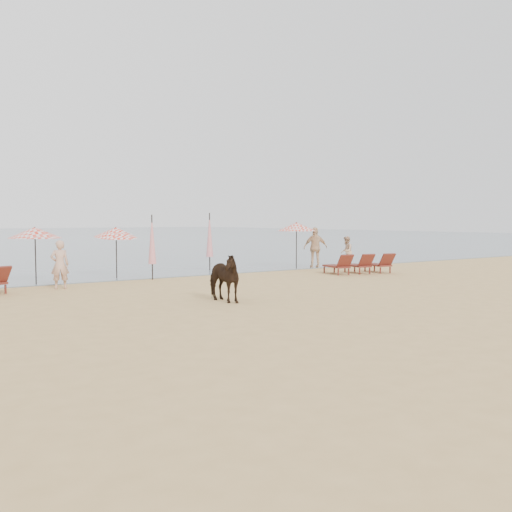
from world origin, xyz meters
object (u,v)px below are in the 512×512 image
(umbrella_closed_right, at_px, (152,240))
(cow, at_px, (221,277))
(umbrella_open_left_a, at_px, (35,233))
(umbrella_open_left_b, at_px, (116,232))
(beachgoer_left, at_px, (60,265))
(beachgoer_right_b, at_px, (315,248))
(lounger_cluster_right, at_px, (360,264))
(umbrella_closed_left, at_px, (210,235))
(beachgoer_right_a, at_px, (346,251))
(umbrella_open_right, at_px, (296,227))

(umbrella_closed_right, bearing_deg, cow, -97.49)
(umbrella_open_left_a, distance_m, umbrella_open_left_b, 3.15)
(beachgoer_left, bearing_deg, beachgoer_right_b, -161.90)
(umbrella_closed_right, xyz_separation_m, cow, (-0.86, -6.54, -0.84))
(lounger_cluster_right, distance_m, umbrella_closed_left, 6.72)
(umbrella_closed_right, relative_size, beachgoer_right_b, 1.29)
(lounger_cluster_right, bearing_deg, umbrella_open_left_a, 176.69)
(umbrella_open_left_b, relative_size, beachgoer_right_a, 1.42)
(lounger_cluster_right, distance_m, umbrella_open_left_a, 12.94)
(umbrella_open_right, height_order, cow, umbrella_open_right)
(umbrella_closed_right, bearing_deg, umbrella_open_left_a, 171.01)
(umbrella_closed_left, bearing_deg, lounger_cluster_right, -45.60)
(beachgoer_left, distance_m, beachgoer_right_a, 14.33)
(cow, bearing_deg, beachgoer_right_a, 29.61)
(umbrella_closed_left, distance_m, beachgoer_right_b, 5.19)
(umbrella_open_right, bearing_deg, beachgoer_left, -167.32)
(cow, bearing_deg, umbrella_closed_right, 80.59)
(umbrella_open_left_b, height_order, umbrella_closed_right, umbrella_closed_right)
(umbrella_closed_left, height_order, beachgoer_left, umbrella_closed_left)
(umbrella_open_right, xyz_separation_m, umbrella_closed_right, (-7.60, -0.73, -0.44))
(umbrella_open_left_a, bearing_deg, umbrella_closed_right, -16.23)
(lounger_cluster_right, xyz_separation_m, umbrella_closed_left, (-4.63, 4.73, 1.19))
(lounger_cluster_right, relative_size, umbrella_closed_left, 1.13)
(umbrella_open_left_b, height_order, beachgoer_right_a, umbrella_open_left_b)
(lounger_cluster_right, relative_size, umbrella_closed_right, 1.18)
(umbrella_closed_right, xyz_separation_m, beachgoer_right_a, (10.52, 0.44, -0.79))
(cow, distance_m, beachgoer_left, 6.27)
(lounger_cluster_right, distance_m, umbrella_open_left_b, 10.15)
(umbrella_open_right, distance_m, cow, 11.23)
(beachgoer_right_a, bearing_deg, beachgoer_left, -33.63)
(umbrella_open_left_a, bearing_deg, cow, -72.88)
(beachgoer_left, relative_size, beachgoer_right_a, 1.10)
(umbrella_open_left_b, relative_size, umbrella_closed_right, 0.84)
(umbrella_closed_left, height_order, beachgoer_right_b, umbrella_closed_left)
(umbrella_open_left_b, bearing_deg, beachgoer_right_b, 1.18)
(umbrella_closed_right, bearing_deg, beachgoer_right_a, 2.38)
(umbrella_closed_right, height_order, cow, umbrella_closed_right)
(umbrella_open_left_a, distance_m, umbrella_open_right, 11.72)
(cow, relative_size, beachgoer_left, 1.00)
(beachgoer_right_b, bearing_deg, umbrella_open_right, 19.75)
(umbrella_closed_right, bearing_deg, umbrella_open_right, 5.48)
(umbrella_open_left_a, relative_size, umbrella_open_left_b, 0.98)
(umbrella_open_right, xyz_separation_m, beachgoer_right_a, (2.92, -0.29, -1.23))
(umbrella_closed_right, height_order, beachgoer_left, umbrella_closed_right)
(beachgoer_left, bearing_deg, beachgoer_right_a, -163.25)
(umbrella_open_right, distance_m, beachgoer_right_a, 3.18)
(umbrella_open_left_a, relative_size, umbrella_closed_right, 0.82)
(beachgoer_right_a, bearing_deg, umbrella_open_left_b, -42.68)
(lounger_cluster_right, xyz_separation_m, umbrella_closed_right, (-8.30, 2.73, 1.12))
(beachgoer_left, height_order, beachgoer_right_b, beachgoer_right_b)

